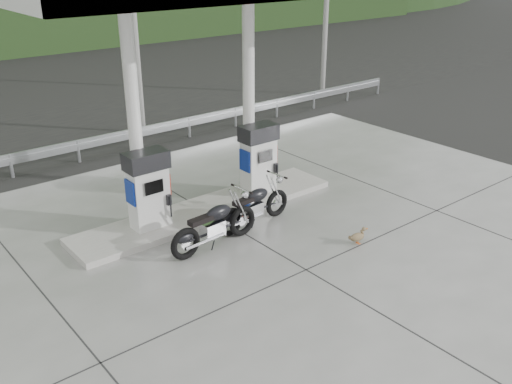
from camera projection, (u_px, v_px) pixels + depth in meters
ground at (274, 252)px, 12.36m from camera, size 160.00×160.00×0.00m
forecourt_apron at (274, 251)px, 12.36m from camera, size 18.00×14.00×0.02m
pump_island at (209, 210)px, 14.11m from camera, size 7.00×1.40×0.15m
gas_pump_left at (148, 190)px, 12.79m from camera, size 0.95×0.55×1.80m
gas_pump_right at (259, 159)px, 14.64m from camera, size 0.95×0.55×1.80m
canopy_column_left at (134, 117)px, 12.44m from camera, size 0.30×0.30×5.00m
canopy_column_right at (249, 95)px, 14.29m from camera, size 0.30×0.30×5.00m
guardrail at (108, 134)px, 17.78m from camera, size 26.00×0.16×1.42m
road at (67, 130)px, 20.56m from camera, size 60.00×7.00×0.01m
utility_pole_b at (133, 15)px, 18.70m from camera, size 0.22×0.22×8.00m
utility_pole_c at (327, 0)px, 23.90m from camera, size 0.22×0.22×8.00m
motorcycle_left at (215, 225)px, 12.36m from camera, size 2.19×0.82×1.02m
motorcycle_right at (254, 206)px, 13.33m from camera, size 2.07×0.80×0.96m
duck at (357, 237)px, 12.60m from camera, size 0.46×0.20×0.32m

